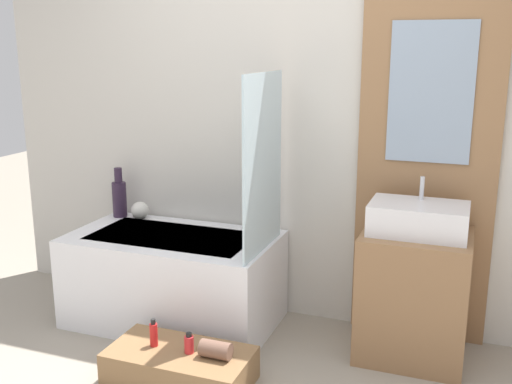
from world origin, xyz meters
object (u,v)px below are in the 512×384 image
(bathtub, at_px, (174,279))
(sink, at_px, (418,219))
(vase_round_light, at_px, (140,210))
(bottle_soap_primary, at_px, (154,334))
(wooden_step_bench, at_px, (180,366))
(bottle_soap_secondary, at_px, (189,344))
(vase_tall_dark, at_px, (119,197))

(bathtub, distance_m, sink, 1.55)
(bathtub, relative_size, sink, 2.48)
(vase_round_light, xyz_separation_m, bottle_soap_primary, (0.59, -0.88, -0.39))
(vase_round_light, bearing_deg, bottle_soap_primary, -55.92)
(vase_round_light, bearing_deg, wooden_step_bench, -49.72)
(sink, bearing_deg, bottle_soap_secondary, -145.42)
(vase_tall_dark, bearing_deg, bottle_soap_secondary, -42.66)
(bathtub, distance_m, vase_tall_dark, 0.74)
(bathtub, xyz_separation_m, sink, (1.46, 0.09, 0.52))
(sink, relative_size, vase_round_light, 4.30)
(wooden_step_bench, height_order, vase_round_light, vase_round_light)
(wooden_step_bench, height_order, bottle_soap_primary, bottle_soap_primary)
(vase_round_light, distance_m, bottle_soap_secondary, 1.25)
(vase_round_light, bearing_deg, sink, -5.00)
(bathtub, relative_size, bottle_soap_primary, 8.46)
(bathtub, height_order, bottle_soap_secondary, bathtub)
(wooden_step_bench, bearing_deg, bottle_soap_primary, 180.00)
(bathtub, distance_m, bottle_soap_primary, 0.66)
(vase_round_light, bearing_deg, bathtub, -33.46)
(bathtub, bearing_deg, sink, 3.48)
(bottle_soap_primary, relative_size, bottle_soap_secondary, 1.37)
(vase_tall_dark, relative_size, bottle_soap_primary, 2.24)
(vase_tall_dark, height_order, bottle_soap_primary, vase_tall_dark)
(vase_round_light, height_order, bottle_soap_primary, vase_round_light)
(wooden_step_bench, xyz_separation_m, vase_round_light, (-0.74, 0.88, 0.54))
(bathtub, xyz_separation_m, vase_round_light, (-0.38, 0.25, 0.34))
(sink, relative_size, bottle_soap_secondary, 4.68)
(wooden_step_bench, height_order, vase_tall_dark, vase_tall_dark)
(vase_round_light, relative_size, bottle_soap_secondary, 1.09)
(wooden_step_bench, bearing_deg, bottle_soap_secondary, 0.00)
(sink, bearing_deg, vase_round_light, 175.00)
(wooden_step_bench, relative_size, vase_round_light, 6.22)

